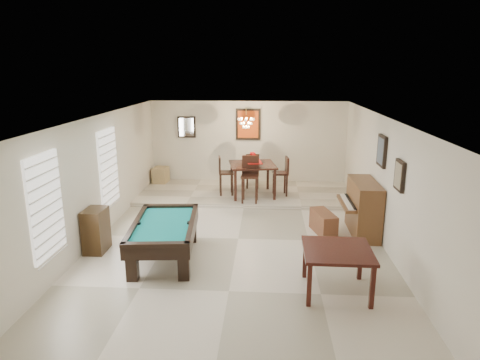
# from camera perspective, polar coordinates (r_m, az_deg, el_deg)

# --- Properties ---
(ground_plane) EXTENTS (6.00, 9.00, 0.02)m
(ground_plane) POSITION_cam_1_polar(r_m,az_deg,el_deg) (9.29, -0.24, -7.88)
(ground_plane) COLOR beige
(wall_back) EXTENTS (6.00, 0.04, 2.60)m
(wall_back) POSITION_cam_1_polar(r_m,az_deg,el_deg) (13.27, 1.09, 4.88)
(wall_back) COLOR silver
(wall_back) RESTS_ON ground_plane
(wall_front) EXTENTS (6.00, 0.04, 2.60)m
(wall_front) POSITION_cam_1_polar(r_m,az_deg,el_deg) (4.68, -4.14, -14.13)
(wall_front) COLOR silver
(wall_front) RESTS_ON ground_plane
(wall_left) EXTENTS (0.04, 9.00, 2.60)m
(wall_left) POSITION_cam_1_polar(r_m,az_deg,el_deg) (9.55, -18.51, 0.25)
(wall_left) COLOR silver
(wall_left) RESTS_ON ground_plane
(wall_right) EXTENTS (0.04, 9.00, 2.60)m
(wall_right) POSITION_cam_1_polar(r_m,az_deg,el_deg) (9.17, 18.79, -0.34)
(wall_right) COLOR silver
(wall_right) RESTS_ON ground_plane
(ceiling) EXTENTS (6.00, 9.00, 0.04)m
(ceiling) POSITION_cam_1_polar(r_m,az_deg,el_deg) (8.63, -0.26, 8.33)
(ceiling) COLOR white
(ceiling) RESTS_ON wall_back
(dining_step) EXTENTS (6.00, 2.50, 0.12)m
(dining_step) POSITION_cam_1_polar(r_m,az_deg,el_deg) (12.33, 0.79, -1.79)
(dining_step) COLOR beige
(dining_step) RESTS_ON ground_plane
(window_left_front) EXTENTS (0.06, 1.00, 1.70)m
(window_left_front) POSITION_cam_1_polar(r_m,az_deg,el_deg) (7.60, -24.47, -3.14)
(window_left_front) COLOR white
(window_left_front) RESTS_ON wall_left
(window_left_rear) EXTENTS (0.06, 1.00, 1.70)m
(window_left_rear) POSITION_cam_1_polar(r_m,az_deg,el_deg) (10.06, -17.14, 1.65)
(window_left_rear) COLOR white
(window_left_rear) RESTS_ON wall_left
(pool_table) EXTENTS (1.34, 2.22, 0.71)m
(pool_table) POSITION_cam_1_polar(r_m,az_deg,el_deg) (8.36, -10.01, -8.06)
(pool_table) COLOR black
(pool_table) RESTS_ON ground_plane
(square_table) EXTENTS (1.10, 1.10, 0.75)m
(square_table) POSITION_cam_1_polar(r_m,az_deg,el_deg) (7.25, 12.72, -11.69)
(square_table) COLOR black
(square_table) RESTS_ON ground_plane
(upright_piano) EXTENTS (0.80, 1.42, 1.18)m
(upright_piano) POSITION_cam_1_polar(r_m,az_deg,el_deg) (9.73, 15.35, -3.60)
(upright_piano) COLOR brown
(upright_piano) RESTS_ON ground_plane
(piano_bench) EXTENTS (0.55, 0.93, 0.49)m
(piano_bench) POSITION_cam_1_polar(r_m,az_deg,el_deg) (9.69, 11.05, -5.59)
(piano_bench) COLOR brown
(piano_bench) RESTS_ON ground_plane
(apothecary_chest) EXTENTS (0.39, 0.58, 0.88)m
(apothecary_chest) POSITION_cam_1_polar(r_m,az_deg,el_deg) (9.01, -18.66, -6.37)
(apothecary_chest) COLOR black
(apothecary_chest) RESTS_ON ground_plane
(dining_table) EXTENTS (1.40, 1.40, 1.00)m
(dining_table) POSITION_cam_1_polar(r_m,az_deg,el_deg) (11.87, 1.67, 0.35)
(dining_table) COLOR black
(dining_table) RESTS_ON dining_step
(flower_vase) EXTENTS (0.15, 0.15, 0.22)m
(flower_vase) POSITION_cam_1_polar(r_m,az_deg,el_deg) (11.73, 1.69, 3.25)
(flower_vase) COLOR red
(flower_vase) RESTS_ON dining_table
(dining_chair_south) EXTENTS (0.46, 0.46, 1.21)m
(dining_chair_south) POSITION_cam_1_polar(r_m,az_deg,el_deg) (11.21, 1.32, 0.04)
(dining_chair_south) COLOR black
(dining_chair_south) RESTS_ON dining_step
(dining_chair_north) EXTENTS (0.40, 0.40, 1.04)m
(dining_chair_north) POSITION_cam_1_polar(r_m,az_deg,el_deg) (12.62, 1.68, 1.30)
(dining_chair_north) COLOR black
(dining_chair_north) RESTS_ON dining_step
(dining_chair_west) EXTENTS (0.45, 0.45, 1.08)m
(dining_chair_west) POSITION_cam_1_polar(r_m,az_deg,el_deg) (11.91, -1.85, 0.59)
(dining_chair_west) COLOR black
(dining_chair_west) RESTS_ON dining_step
(dining_chair_east) EXTENTS (0.45, 0.45, 1.08)m
(dining_chair_east) POSITION_cam_1_polar(r_m,az_deg,el_deg) (11.88, 5.39, 0.51)
(dining_chair_east) COLOR black
(dining_chair_east) RESTS_ON dining_step
(corner_bench) EXTENTS (0.45, 0.55, 0.47)m
(corner_bench) POSITION_cam_1_polar(r_m,az_deg,el_deg) (13.48, -10.52, 0.68)
(corner_bench) COLOR tan
(corner_bench) RESTS_ON dining_step
(chandelier) EXTENTS (0.44, 0.44, 0.60)m
(chandelier) POSITION_cam_1_polar(r_m,az_deg,el_deg) (11.85, 0.82, 8.11)
(chandelier) COLOR #FFE5B2
(chandelier) RESTS_ON ceiling
(back_painting) EXTENTS (0.75, 0.06, 0.95)m
(back_painting) POSITION_cam_1_polar(r_m,az_deg,el_deg) (13.14, 1.09, 7.43)
(back_painting) COLOR #D84C14
(back_painting) RESTS_ON wall_back
(back_mirror) EXTENTS (0.55, 0.06, 0.65)m
(back_mirror) POSITION_cam_1_polar(r_m,az_deg,el_deg) (13.37, -7.13, 7.02)
(back_mirror) COLOR white
(back_mirror) RESTS_ON wall_back
(right_picture_upper) EXTENTS (0.06, 0.55, 0.65)m
(right_picture_upper) POSITION_cam_1_polar(r_m,az_deg,el_deg) (9.32, 18.39, 3.70)
(right_picture_upper) COLOR slate
(right_picture_upper) RESTS_ON wall_right
(right_picture_lower) EXTENTS (0.06, 0.45, 0.55)m
(right_picture_lower) POSITION_cam_1_polar(r_m,az_deg,el_deg) (8.14, 20.51, 0.56)
(right_picture_lower) COLOR gray
(right_picture_lower) RESTS_ON wall_right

